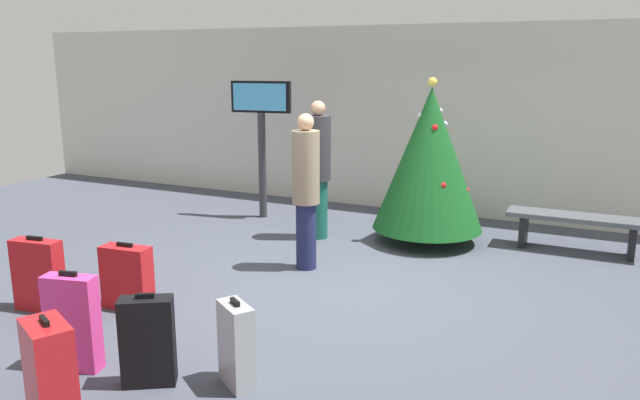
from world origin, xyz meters
name	(u,v)px	position (x,y,z in m)	size (l,w,h in m)	color
ground_plane	(334,280)	(0.00, 0.00, 0.00)	(16.00, 16.00, 0.00)	#424754
back_wall	(428,120)	(0.00, 3.64, 1.48)	(16.00, 0.20, 2.95)	beige
holiday_tree	(429,159)	(0.51, 1.91, 1.14)	(1.47, 1.47, 2.20)	#4C3319
flight_info_kiosk	(261,123)	(-2.18, 2.13, 1.48)	(0.94, 0.23, 2.10)	#333338
waiting_bench	(577,224)	(2.37, 2.32, 0.37)	(1.73, 0.44, 0.48)	#4C5159
traveller_0	(306,188)	(-0.47, 0.25, 0.97)	(0.39, 0.39, 1.83)	#1E234C
traveller_1	(318,167)	(-0.90, 1.46, 1.00)	(0.49, 0.49, 1.89)	#19594C
suitcase_0	(73,323)	(-1.04, -2.73, 0.39)	(0.45, 0.26, 0.82)	#E5388C
suitcase_1	(38,275)	(-2.28, -2.00, 0.36)	(0.52, 0.25, 0.75)	#B2191E
suitcase_2	(148,341)	(-0.34, -2.66, 0.35)	(0.43, 0.37, 0.73)	black
suitcase_3	(50,377)	(-0.53, -3.40, 0.38)	(0.48, 0.41, 0.80)	#B2191E
suitcase_4	(236,345)	(0.27, -2.39, 0.33)	(0.38, 0.33, 0.69)	#9EA0A5
suitcase_5	(127,277)	(-1.54, -1.58, 0.32)	(0.52, 0.26, 0.67)	#B2191E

